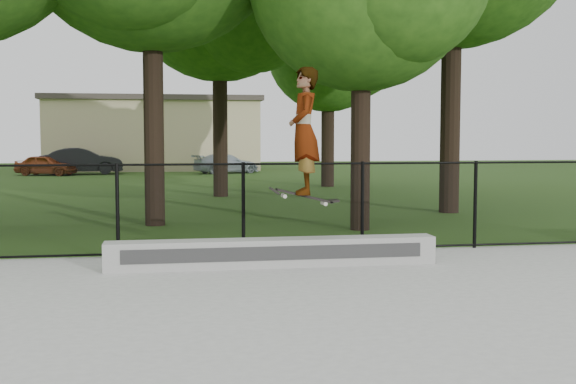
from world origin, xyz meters
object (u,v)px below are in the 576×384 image
Objects in this scene: car_a at (46,165)px; car_b at (82,161)px; skater_airborne at (304,133)px; car_c at (226,164)px; grind_ledge at (273,253)px.

car_b is at bearing -47.25° from car_a.
skater_airborne reaches higher than car_b.
car_b reaches higher than car_c.
skater_airborne is (-1.12, -28.16, 1.52)m from car_c.
car_b is (1.66, 0.72, 0.17)m from car_a.
grind_ledge is at bearing 165.86° from skater_airborne.
car_c is at bearing -95.43° from car_b.
skater_airborne is at bearing -171.91° from car_b.
car_c is at bearing 86.82° from grind_ledge.
skater_airborne is (6.38, -28.27, 1.34)m from car_b.
car_a is at bearing 105.48° from grind_ledge.
car_c is (7.49, -0.10, -0.17)m from car_b.
car_b is at bearing 102.72° from skater_airborne.
car_c is at bearing -66.74° from car_a.
car_a reaches higher than grind_ledge.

